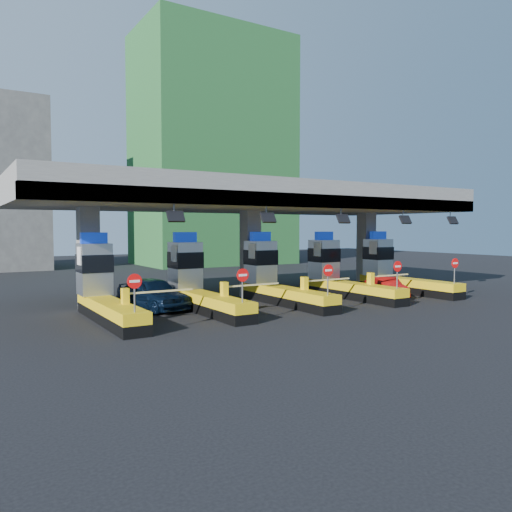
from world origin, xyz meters
TOP-DOWN VIEW (x-y plane):
  - ground at (0.00, 0.00)m, footprint 120.00×120.00m
  - toll_canopy at (0.00, 2.87)m, footprint 28.00×12.09m
  - toll_lane_far_left at (-10.00, 0.28)m, footprint 4.43×8.00m
  - toll_lane_left at (-5.00, 0.28)m, footprint 4.43×8.00m
  - toll_lane_center at (0.00, 0.28)m, footprint 4.43×8.00m
  - toll_lane_right at (5.00, 0.28)m, footprint 4.43×8.00m
  - toll_lane_far_right at (10.00, 0.28)m, footprint 4.43×8.00m
  - bg_building_scaffold at (12.00, 32.00)m, footprint 18.00×12.00m
  - van at (-6.98, 1.60)m, footprint 3.02×5.39m
  - red_car at (7.40, -1.53)m, footprint 2.58×4.07m

SIDE VIEW (x-z plane):
  - ground at x=0.00m, z-range 0.00..0.00m
  - red_car at x=7.40m, z-range 0.00..1.27m
  - van at x=-6.98m, z-range 0.00..1.73m
  - toll_lane_far_left at x=-10.00m, z-range -0.68..3.47m
  - toll_lane_left at x=-5.00m, z-range -0.68..3.47m
  - toll_lane_center at x=0.00m, z-range -0.68..3.47m
  - toll_lane_right at x=5.00m, z-range -0.68..3.47m
  - toll_lane_far_right at x=10.00m, z-range -0.68..3.47m
  - toll_canopy at x=0.00m, z-range 2.63..9.63m
  - bg_building_scaffold at x=12.00m, z-range 0.00..28.00m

